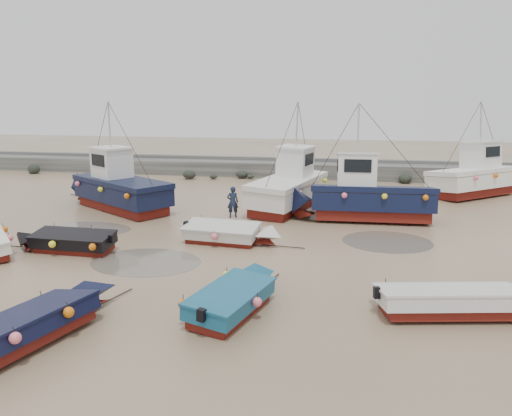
# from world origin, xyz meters

# --- Properties ---
(ground) EXTENTS (120.00, 120.00, 0.00)m
(ground) POSITION_xyz_m (0.00, 0.00, 0.00)
(ground) COLOR tan
(ground) RESTS_ON ground
(seawall) EXTENTS (60.00, 4.92, 1.50)m
(seawall) POSITION_xyz_m (0.05, 21.99, 0.63)
(seawall) COLOR slate
(seawall) RESTS_ON ground
(puddle_a) EXTENTS (4.52, 4.52, 0.01)m
(puddle_a) POSITION_xyz_m (-4.42, -0.84, 0.00)
(puddle_a) COLOR #625A4E
(puddle_a) RESTS_ON ground
(puddle_b) EXTENTS (4.11, 4.11, 0.01)m
(puddle_b) POSITION_xyz_m (5.37, 3.95, 0.00)
(puddle_b) COLOR #625A4E
(puddle_b) RESTS_ON ground
(puddle_c) EXTENTS (4.60, 4.60, 0.01)m
(puddle_c) POSITION_xyz_m (-9.40, 3.50, 0.00)
(puddle_c) COLOR #625A4E
(puddle_c) RESTS_ON ground
(puddle_d) EXTENTS (5.74, 5.74, 0.01)m
(puddle_d) POSITION_xyz_m (2.32, 10.89, 0.00)
(puddle_d) COLOR #625A4E
(puddle_d) RESTS_ON ground
(dinghy_1) EXTENTS (3.28, 6.55, 1.43)m
(dinghy_1) POSITION_xyz_m (-4.83, -7.64, 0.54)
(dinghy_1) COLOR maroon
(dinghy_1) RESTS_ON ground
(dinghy_2) EXTENTS (2.65, 5.55, 1.43)m
(dinghy_2) POSITION_xyz_m (0.20, -4.72, 0.55)
(dinghy_2) COLOR maroon
(dinghy_2) RESTS_ON ground
(dinghy_3) EXTENTS (6.73, 2.69, 1.43)m
(dinghy_3) POSITION_xyz_m (7.08, -3.80, 0.53)
(dinghy_3) COLOR maroon
(dinghy_3) RESTS_ON ground
(dinghy_4) EXTENTS (5.85, 1.96, 1.43)m
(dinghy_4) POSITION_xyz_m (-8.36, -0.08, 0.55)
(dinghy_4) COLOR maroon
(dinghy_4) RESTS_ON ground
(dinghy_5) EXTENTS (5.67, 2.18, 1.43)m
(dinghy_5) POSITION_xyz_m (-1.72, 2.41, 0.55)
(dinghy_5) COLOR maroon
(dinghy_5) RESTS_ON ground
(cabin_boat_0) EXTENTS (9.19, 6.68, 6.22)m
(cabin_boat_0) POSITION_xyz_m (-10.03, 8.18, 1.34)
(cabin_boat_0) COLOR maroon
(cabin_boat_0) RESTS_ON ground
(cabin_boat_1) EXTENTS (4.59, 10.48, 6.22)m
(cabin_boat_1) POSITION_xyz_m (0.14, 10.58, 1.33)
(cabin_boat_1) COLOR maroon
(cabin_boat_1) RESTS_ON ground
(cabin_boat_2) EXTENTS (9.59, 2.97, 6.22)m
(cabin_boat_2) POSITION_xyz_m (4.19, 7.82, 1.36)
(cabin_boat_2) COLOR maroon
(cabin_boat_2) RESTS_ON ground
(cabin_boat_3) EXTENTS (7.98, 7.06, 6.22)m
(cabin_boat_3) POSITION_xyz_m (12.15, 16.39, 1.37)
(cabin_boat_3) COLOR maroon
(cabin_boat_3) RESTS_ON ground
(person) EXTENTS (0.73, 0.60, 1.74)m
(person) POSITION_xyz_m (-2.71, 7.24, 0.00)
(person) COLOR #172138
(person) RESTS_ON ground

